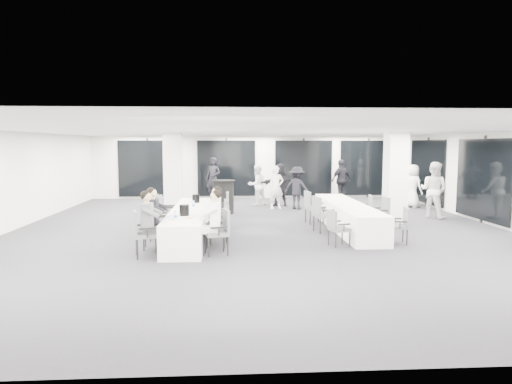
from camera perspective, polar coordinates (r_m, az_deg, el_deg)
room at (r=13.87m, az=3.92°, el=1.67°), size 14.04×16.04×2.84m
column_left at (r=15.96m, az=-10.30°, el=2.20°), size 0.60×0.60×2.80m
column_right at (r=14.56m, az=17.03°, el=1.67°), size 0.60×0.60×2.80m
banquet_table_main at (r=12.02m, az=-8.32°, el=-3.92°), size 0.90×5.00×0.75m
banquet_table_side at (r=13.30m, az=11.34°, el=-3.02°), size 0.90×5.00×0.75m
cocktail_table at (r=16.08m, az=-4.12°, el=-0.58°), size 0.85×0.85×1.17m
chair_main_left_near at (r=10.15m, az=-14.02°, el=-4.71°), size 0.62×0.65×1.01m
chair_main_left_second at (r=10.90m, az=-13.22°, el=-4.38°), size 0.47×0.52×0.87m
chair_main_left_mid at (r=11.87m, az=-12.46°, el=-3.17°), size 0.55×0.60×1.00m
chair_main_left_fourth at (r=12.81m, az=-11.80°, el=-2.37°), size 0.59×0.64×1.04m
chair_main_left_far at (r=13.57m, az=-11.28°, el=-2.13°), size 0.48×0.54×0.95m
chair_main_right_near at (r=10.13m, az=-4.51°, el=-4.62°), size 0.60×0.63×0.99m
chair_main_right_second at (r=10.90m, az=-4.43°, el=-3.95°), size 0.55×0.59×0.97m
chair_main_right_mid at (r=11.51m, az=-4.34°, el=-3.22°), size 0.53×0.59×1.04m
chair_main_right_fourth at (r=12.66m, az=-4.31°, el=-2.71°), size 0.53×0.57×0.91m
chair_main_right_far at (r=13.39m, az=-4.20°, el=-1.92°), size 0.52×0.59×1.03m
chair_side_left_near at (r=11.03m, az=10.02°, el=-4.19°), size 0.53×0.56×0.87m
chair_side_left_mid at (r=12.71m, az=8.15°, el=-2.50°), size 0.61×0.63×0.99m
chair_side_left_far at (r=14.10m, az=6.99°, el=-1.63°), size 0.58×0.62×1.00m
chair_side_right_near at (r=11.73m, az=17.65°, el=-3.72°), size 0.50×0.54×0.89m
chair_side_right_mid at (r=13.13m, az=15.33°, el=-2.44°), size 0.52×0.57×0.97m
chair_side_right_far at (r=14.40m, az=13.58°, el=-1.89°), size 0.50×0.54×0.87m
seated_guest_a at (r=10.10m, az=-13.10°, el=-3.38°), size 0.50×0.38×1.44m
seated_guest_b at (r=10.83m, az=-12.43°, el=-2.74°), size 0.50×0.38×1.44m
seated_guest_c at (r=10.08m, az=-5.47°, el=-3.27°), size 0.50×0.38×1.44m
seated_guest_d at (r=10.87m, az=-5.32°, el=-2.59°), size 0.50×0.38×1.44m
standing_guest_a at (r=17.23m, az=2.54°, el=0.95°), size 0.79×0.70×1.84m
standing_guest_b at (r=18.15m, az=0.12°, el=1.23°), size 1.04×0.91×1.85m
standing_guest_c at (r=17.11m, az=5.15°, el=0.87°), size 1.32×1.07×1.82m
standing_guest_d at (r=20.11m, az=10.63°, el=1.83°), size 1.35×1.13×2.01m
standing_guest_e at (r=18.57m, az=19.00°, el=1.06°), size 0.90×1.06×1.88m
standing_guest_f at (r=18.02m, az=3.02°, el=1.30°), size 1.85×0.98×1.92m
standing_guest_g at (r=19.87m, az=-5.37°, el=2.02°), size 0.98×0.92×2.13m
standing_guest_h at (r=16.15m, az=21.35°, el=0.67°), size 1.14×1.16×2.10m
ice_bucket_near at (r=10.91m, az=-8.96°, el=-2.24°), size 0.23×0.23×0.26m
ice_bucket_far at (r=13.28m, az=-7.52°, el=-0.80°), size 0.21×0.21×0.24m
water_bottle_a at (r=10.29m, az=-10.03°, el=-2.92°), size 0.07×0.07×0.21m
water_bottle_b at (r=12.10m, az=-7.85°, el=-1.56°), size 0.06×0.06×0.20m
water_bottle_c at (r=13.93m, az=-7.90°, el=-0.56°), size 0.07×0.07×0.21m
plate_a at (r=10.34m, az=-10.23°, el=-3.40°), size 0.19×0.19×0.03m
plate_b at (r=10.43m, az=-8.43°, el=-3.28°), size 0.22×0.22×0.03m
plate_c at (r=11.52m, az=-8.74°, el=-2.41°), size 0.18×0.18×0.03m
wine_glass at (r=9.80m, az=-7.87°, el=-3.13°), size 0.07×0.07×0.18m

